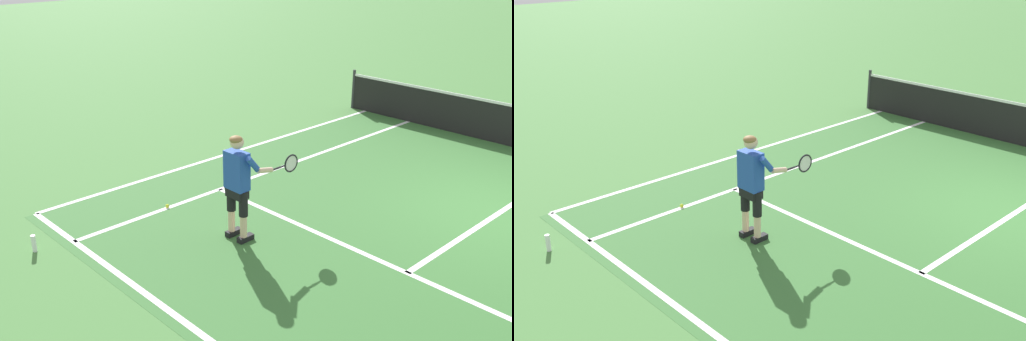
{
  "view_description": "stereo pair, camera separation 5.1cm",
  "coord_description": "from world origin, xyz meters",
  "views": [
    {
      "loc": [
        3.74,
        -9.47,
        4.42
      ],
      "look_at": [
        -2.43,
        -3.62,
        1.05
      ],
      "focal_mm": 41.19,
      "sensor_mm": 36.0,
      "label": 1
    },
    {
      "loc": [
        3.77,
        -9.43,
        4.42
      ],
      "look_at": [
        -2.43,
        -3.62,
        1.05
      ],
      "focal_mm": 41.19,
      "sensor_mm": 36.0,
      "label": 2
    }
  ],
  "objects": [
    {
      "name": "ground_plane",
      "position": [
        0.0,
        0.0,
        0.0
      ],
      "size": [
        80.0,
        80.0,
        0.0
      ],
      "primitive_type": "plane",
      "color": "#477F3D"
    },
    {
      "name": "line_singles_left",
      "position": [
        -4.12,
        -1.25,
        0.0
      ],
      "size": [
        0.1,
        9.39,
        0.01
      ],
      "primitive_type": "cube",
      "color": "white",
      "rests_on": "ground"
    },
    {
      "name": "water_bottle",
      "position": [
        -4.24,
        -6.52,
        0.14
      ],
      "size": [
        0.07,
        0.07,
        0.27
      ],
      "primitive_type": "cylinder",
      "color": "white",
      "rests_on": "ground"
    },
    {
      "name": "court_inner_surface",
      "position": [
        0.0,
        -1.25,
        0.0
      ],
      "size": [
        10.98,
        9.79,
        0.0
      ],
      "primitive_type": "cube",
      "color": "#387033",
      "rests_on": "ground"
    },
    {
      "name": "tennis_player",
      "position": [
        -2.42,
        -3.99,
        0.99
      ],
      "size": [
        0.63,
        1.11,
        1.71
      ],
      "color": "black",
      "rests_on": "ground"
    },
    {
      "name": "line_service",
      "position": [
        0.0,
        -2.96,
        0.0
      ],
      "size": [
        8.23,
        0.1,
        0.01
      ],
      "primitive_type": "cube",
      "color": "white",
      "rests_on": "ground"
    },
    {
      "name": "line_centre_service",
      "position": [
        0.0,
        0.24,
        0.0
      ],
      "size": [
        0.1,
        6.4,
        0.01
      ],
      "primitive_type": "cube",
      "color": "white",
      "rests_on": "ground"
    },
    {
      "name": "tennis_ball_near_feet",
      "position": [
        -4.13,
        -4.15,
        0.03
      ],
      "size": [
        0.07,
        0.07,
        0.07
      ],
      "primitive_type": "sphere",
      "color": "#CCE02D",
      "rests_on": "ground"
    },
    {
      "name": "line_doubles_left",
      "position": [
        -5.49,
        -1.25,
        0.0
      ],
      "size": [
        0.1,
        9.39,
        0.01
      ],
      "primitive_type": "cube",
      "color": "white",
      "rests_on": "ground"
    }
  ]
}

